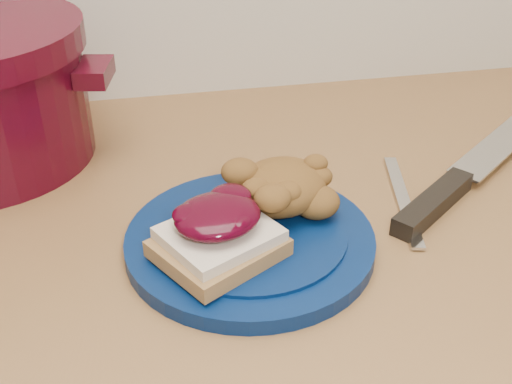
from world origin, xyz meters
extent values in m
cylinder|color=#041944|center=(0.03, 1.41, 0.91)|extent=(0.32, 0.32, 0.02)
cube|color=olive|center=(-0.01, 1.38, 0.93)|extent=(0.13, 0.13, 0.02)
cube|color=beige|center=(0.00, 1.39, 0.94)|extent=(0.12, 0.11, 0.01)
ellipsoid|color=black|center=(0.00, 1.39, 0.96)|extent=(0.10, 0.10, 0.02)
ellipsoid|color=brown|center=(0.07, 1.45, 0.94)|extent=(0.12, 0.12, 0.05)
cube|color=black|center=(0.23, 1.44, 0.91)|extent=(0.12, 0.10, 0.02)
cube|color=silver|center=(0.37, 1.55, 0.91)|extent=(0.20, 0.17, 0.00)
cube|color=silver|center=(0.21, 1.46, 0.90)|extent=(0.05, 0.18, 0.00)
cube|color=#3A0512|center=(-0.11, 1.63, 1.01)|extent=(0.05, 0.07, 0.02)
camera|label=1|loc=(-0.06, 0.93, 1.27)|focal=45.00mm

